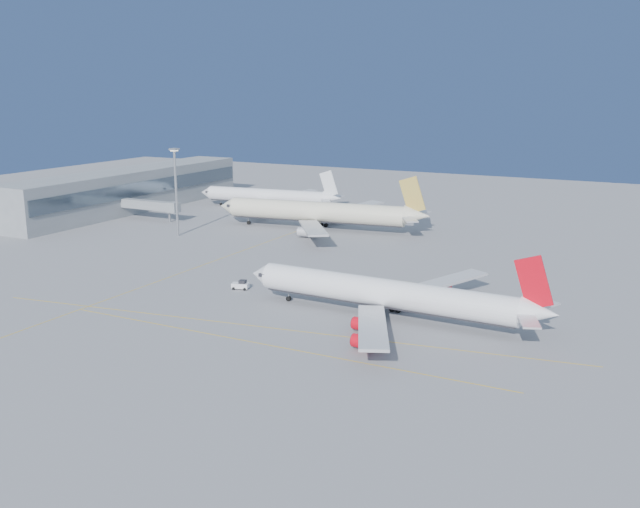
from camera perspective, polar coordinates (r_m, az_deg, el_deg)
The scene contains 9 objects.
ground at distance 141.69m, azimuth -3.06°, elevation -5.17°, with size 500.00×500.00×0.00m, color slate.
terminal at distance 274.36m, azimuth -15.00°, elevation 4.99°, with size 18.40×110.00×15.00m.
jet_bridge at distance 250.76m, azimuth -13.24°, elevation 3.80°, with size 23.60×3.60×6.90m.
taxiway_lines at distance 154.30m, azimuth -6.60°, elevation -3.69°, with size 118.86×140.00×0.02m.
airliner_virgin at distance 141.15m, azimuth 5.64°, elevation -3.23°, with size 65.07×58.50×16.07m.
airliner_etihad at distance 228.11m, azimuth 0.04°, elevation 3.37°, with size 71.03×65.10×18.55m.
airliner_third at distance 269.11m, azimuth -4.11°, elevation 4.64°, with size 57.56×52.72×15.44m.
pushback_tug at distance 162.32m, azimuth -6.36°, elevation -2.48°, with size 4.12×3.10×2.11m.
light_mast at distance 221.33m, azimuth -11.47°, elevation 5.46°, with size 2.31×2.31×26.74m.
Camera 1 is at (68.20, -115.89, 44.65)m, focal length 40.00 mm.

